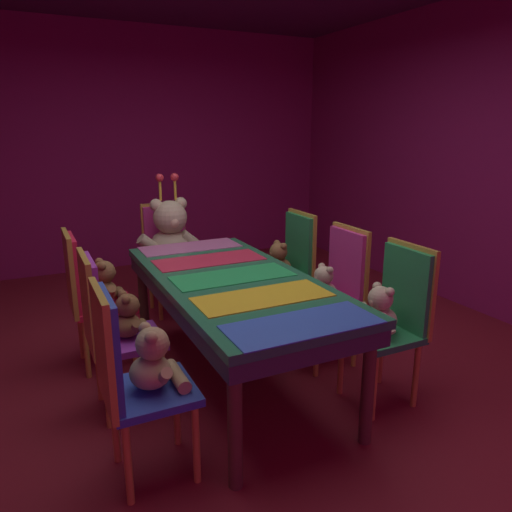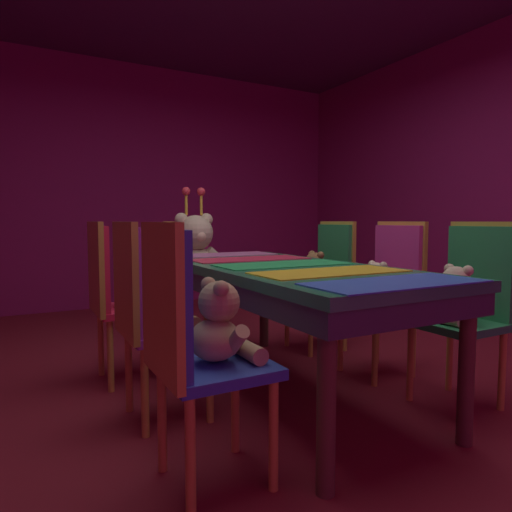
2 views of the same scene
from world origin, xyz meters
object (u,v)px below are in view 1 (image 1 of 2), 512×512
(teddy_left_1, at_px, (129,318))
(teddy_right_0, at_px, (379,313))
(chair_right_0, at_px, (398,307))
(chair_left_0, at_px, (123,368))
(banquet_table, at_px, (233,290))
(chair_right_1, at_px, (340,281))
(chair_left_1, at_px, (104,319))
(teddy_right_2, at_px, (278,262))
(throne_chair, at_px, (167,246))
(teddy_right_1, at_px, (323,287))
(chair_right_2, at_px, (293,259))
(king_teddy_bear, at_px, (171,237))
(teddy_left_2, at_px, (106,285))
(chair_left_2, at_px, (84,287))
(teddy_left_0, at_px, (155,362))

(teddy_left_1, xyz_separation_m, teddy_right_0, (1.35, -0.60, 0.01))
(chair_right_0, bearing_deg, chair_left_0, 1.20)
(banquet_table, height_order, teddy_right_0, teddy_right_0)
(banquet_table, bearing_deg, chair_right_1, -1.21)
(chair_left_0, bearing_deg, chair_left_1, 88.76)
(teddy_right_2, height_order, throne_chair, throne_chair)
(chair_left_0, bearing_deg, banquet_table, 37.49)
(teddy_right_1, distance_m, chair_right_2, 0.68)
(teddy_right_1, relative_size, king_teddy_bear, 0.36)
(teddy_left_2, distance_m, throne_chair, 1.13)
(chair_left_1, xyz_separation_m, teddy_left_1, (0.14, 0.00, -0.02))
(teddy_right_0, height_order, chair_right_1, chair_right_1)
(chair_right_0, relative_size, chair_right_2, 1.00)
(chair_left_0, xyz_separation_m, chair_left_1, (0.01, 0.63, 0.00))
(chair_left_0, xyz_separation_m, teddy_right_2, (1.49, 1.27, -0.01))
(chair_left_2, distance_m, chair_right_2, 1.66)
(chair_right_0, xyz_separation_m, teddy_right_0, (-0.14, -0.00, -0.01))
(chair_right_2, xyz_separation_m, king_teddy_bear, (-0.82, 0.73, 0.12))
(banquet_table, height_order, teddy_right_2, teddy_right_2)
(teddy_right_1, bearing_deg, teddy_right_2, -90.04)
(teddy_right_1, height_order, throne_chair, throne_chair)
(teddy_left_1, relative_size, teddy_right_2, 0.92)
(teddy_right_2, bearing_deg, teddy_left_1, 25.59)
(teddy_right_0, xyz_separation_m, chair_right_1, (0.13, 0.58, 0.01))
(teddy_right_0, distance_m, teddy_right_2, 1.24)
(chair_left_1, relative_size, teddy_right_1, 3.39)
(chair_right_2, bearing_deg, king_teddy_bear, -41.81)
(throne_chair, relative_size, king_teddy_bear, 1.22)
(teddy_right_0, bearing_deg, chair_left_1, -21.75)
(chair_left_1, relative_size, teddy_right_2, 3.12)
(banquet_table, relative_size, chair_right_0, 2.05)
(teddy_left_0, relative_size, teddy_right_2, 1.06)
(teddy_left_1, distance_m, teddy_left_2, 0.64)
(teddy_left_2, relative_size, throne_chair, 0.34)
(teddy_left_0, bearing_deg, throne_chair, 72.78)
(chair_left_0, bearing_deg, chair_right_2, 37.82)
(teddy_right_1, bearing_deg, chair_right_0, 105.56)
(chair_left_2, bearing_deg, teddy_right_0, -39.02)
(teddy_right_0, bearing_deg, teddy_left_0, 1.46)
(chair_left_1, height_order, teddy_left_2, chair_left_1)
(chair_left_2, relative_size, chair_right_1, 1.00)
(chair_left_1, xyz_separation_m, teddy_right_1, (1.48, -0.02, -0.02))
(chair_left_1, distance_m, teddy_right_0, 1.61)
(teddy_right_0, height_order, teddy_right_1, teddy_right_0)
(chair_right_2, bearing_deg, teddy_left_1, 23.37)
(teddy_left_2, xyz_separation_m, chair_right_2, (1.51, -0.00, 0.00))
(teddy_right_1, height_order, teddy_right_2, teddy_right_2)
(teddy_left_0, height_order, teddy_right_0, teddy_left_0)
(teddy_right_0, relative_size, chair_right_1, 0.32)
(chair_right_1, relative_size, chair_right_2, 1.00)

